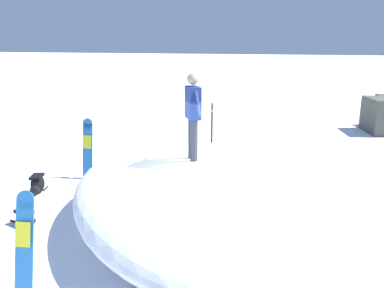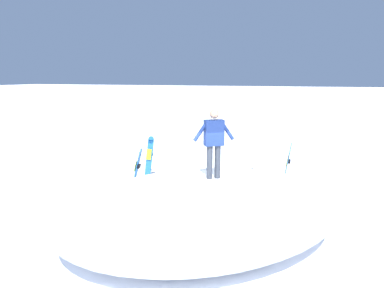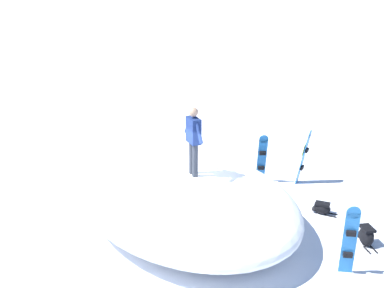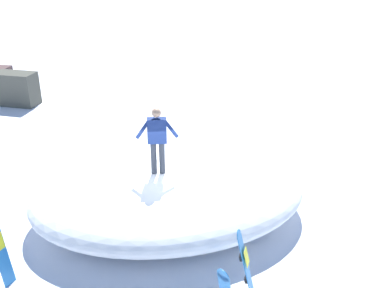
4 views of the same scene
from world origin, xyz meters
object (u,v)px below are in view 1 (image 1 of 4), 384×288
object	(u,v)px
snowboarder_standing	(193,111)
backpack_near	(37,184)
snowboard_primary_upright	(88,148)
backpack_far	(25,217)
snowboard_secondary_upright	(25,245)
trail_marker_pole	(212,123)

from	to	relation	value
snowboarder_standing	backpack_near	size ratio (longest dim) A/B	2.38
snowboarder_standing	snowboard_primary_upright	xyz separation A→B (m)	(1.65, 3.50, -1.47)
snowboarder_standing	backpack_far	size ratio (longest dim) A/B	2.44
snowboarder_standing	backpack_far	world-z (taller)	snowboarder_standing
backpack_far	snowboard_secondary_upright	bearing A→B (deg)	-137.27
snowboard_primary_upright	snowboard_secondary_upright	bearing A→B (deg)	-157.11
backpack_far	backpack_near	bearing A→B (deg)	31.44
backpack_far	trail_marker_pole	bearing A→B (deg)	-15.40
backpack_far	snowboarder_standing	bearing A→B (deg)	-70.24
snowboard_secondary_upright	trail_marker_pole	distance (m)	8.95
snowboard_primary_upright	snowboard_secondary_upright	world-z (taller)	snowboard_primary_upright
backpack_far	trail_marker_pole	xyz separation A→B (m)	(7.17, -1.98, 0.65)
snowboard_secondary_upright	snowboard_primary_upright	bearing A→B (deg)	22.89
snowboarder_standing	trail_marker_pole	size ratio (longest dim) A/B	1.10
snowboard_secondary_upright	backpack_near	distance (m)	4.12
snowboarder_standing	snowboard_secondary_upright	xyz separation A→B (m)	(-2.92, 1.57, -1.52)
snowboard_primary_upright	backpack_near	distance (m)	1.60
snowboard_primary_upright	backpack_near	world-z (taller)	snowboard_primary_upright
snowboard_primary_upright	backpack_far	world-z (taller)	snowboard_primary_upright
snowboard_secondary_upright	trail_marker_pole	bearing A→B (deg)	-2.19
snowboard_primary_upright	backpack_near	bearing A→B (deg)	156.45
backpack_near	backpack_far	size ratio (longest dim) A/B	1.03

